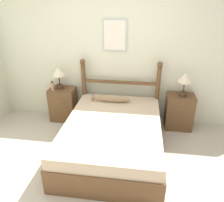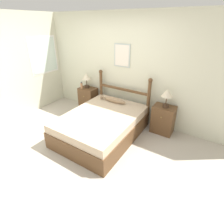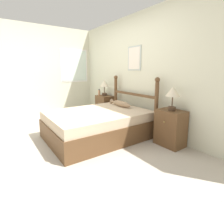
{
  "view_description": "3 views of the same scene",
  "coord_description": "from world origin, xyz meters",
  "px_view_note": "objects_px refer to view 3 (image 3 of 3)",
  "views": [
    {
      "loc": [
        0.58,
        -2.06,
        2.16
      ],
      "look_at": [
        0.15,
        0.97,
        0.7
      ],
      "focal_mm": 35.0,
      "sensor_mm": 36.0,
      "label": 1
    },
    {
      "loc": [
        2.13,
        -1.95,
        2.32
      ],
      "look_at": [
        0.29,
        0.95,
        0.74
      ],
      "focal_mm": 28.0,
      "sensor_mm": 36.0,
      "label": 2
    },
    {
      "loc": [
        3.1,
        -1.03,
        1.32
      ],
      "look_at": [
        0.13,
        1.05,
        0.68
      ],
      "focal_mm": 28.0,
      "sensor_mm": 36.0,
      "label": 3
    }
  ],
  "objects_px": {
    "nightstand_left": "(105,107)",
    "fish_pillow": "(120,104)",
    "table_lamp_right": "(173,93)",
    "bed": "(98,124)",
    "bottle": "(99,92)",
    "table_lamp_left": "(104,85)",
    "nightstand_right": "(170,128)"
  },
  "relations": [
    {
      "from": "nightstand_left",
      "to": "fish_pillow",
      "type": "relative_size",
      "value": 0.94
    },
    {
      "from": "table_lamp_right",
      "to": "bed",
      "type": "bearing_deg",
      "value": -142.86
    },
    {
      "from": "nightstand_left",
      "to": "bottle",
      "type": "xyz_separation_m",
      "value": [
        -0.13,
        -0.09,
        0.4
      ]
    },
    {
      "from": "nightstand_left",
      "to": "table_lamp_left",
      "type": "distance_m",
      "value": 0.62
    },
    {
      "from": "bed",
      "to": "nightstand_right",
      "type": "height_order",
      "value": "nightstand_right"
    },
    {
      "from": "bed",
      "to": "table_lamp_right",
      "type": "bearing_deg",
      "value": 37.14
    },
    {
      "from": "nightstand_left",
      "to": "nightstand_right",
      "type": "bearing_deg",
      "value": 0.0
    },
    {
      "from": "nightstand_right",
      "to": "table_lamp_left",
      "type": "xyz_separation_m",
      "value": [
        -2.18,
        0.01,
        0.61
      ]
    },
    {
      "from": "bed",
      "to": "nightstand_right",
      "type": "distance_m",
      "value": 1.36
    },
    {
      "from": "nightstand_right",
      "to": "fish_pillow",
      "type": "relative_size",
      "value": 0.94
    },
    {
      "from": "table_lamp_left",
      "to": "fish_pillow",
      "type": "bearing_deg",
      "value": -11.88
    },
    {
      "from": "bed",
      "to": "bottle",
      "type": "distance_m",
      "value": 1.49
    },
    {
      "from": "bed",
      "to": "fish_pillow",
      "type": "distance_m",
      "value": 0.74
    },
    {
      "from": "bed",
      "to": "bottle",
      "type": "xyz_separation_m",
      "value": [
        -1.2,
        0.75,
        0.46
      ]
    },
    {
      "from": "nightstand_right",
      "to": "table_lamp_right",
      "type": "xyz_separation_m",
      "value": [
        0.02,
        -0.02,
        0.61
      ]
    },
    {
      "from": "table_lamp_left",
      "to": "fish_pillow",
      "type": "xyz_separation_m",
      "value": [
        0.98,
        -0.21,
        -0.35
      ]
    },
    {
      "from": "table_lamp_left",
      "to": "bottle",
      "type": "height_order",
      "value": "table_lamp_left"
    },
    {
      "from": "nightstand_right",
      "to": "bed",
      "type": "bearing_deg",
      "value": -141.92
    },
    {
      "from": "table_lamp_left",
      "to": "bottle",
      "type": "distance_m",
      "value": 0.26
    },
    {
      "from": "bottle",
      "to": "table_lamp_right",
      "type": "bearing_deg",
      "value": 1.96
    },
    {
      "from": "table_lamp_left",
      "to": "fish_pillow",
      "type": "distance_m",
      "value": 1.06
    },
    {
      "from": "nightstand_left",
      "to": "nightstand_right",
      "type": "distance_m",
      "value": 2.15
    },
    {
      "from": "bed",
      "to": "table_lamp_left",
      "type": "relative_size",
      "value": 4.61
    },
    {
      "from": "bed",
      "to": "fish_pillow",
      "type": "xyz_separation_m",
      "value": [
        -0.12,
        0.65,
        0.33
      ]
    },
    {
      "from": "table_lamp_left",
      "to": "table_lamp_right",
      "type": "height_order",
      "value": "same"
    },
    {
      "from": "bottle",
      "to": "fish_pillow",
      "type": "height_order",
      "value": "bottle"
    },
    {
      "from": "table_lamp_right",
      "to": "table_lamp_left",
      "type": "bearing_deg",
      "value": 179.2
    },
    {
      "from": "nightstand_right",
      "to": "table_lamp_left",
      "type": "distance_m",
      "value": 2.27
    },
    {
      "from": "nightstand_left",
      "to": "table_lamp_right",
      "type": "xyz_separation_m",
      "value": [
        2.16,
        -0.02,
        0.61
      ]
    },
    {
      "from": "table_lamp_right",
      "to": "nightstand_left",
      "type": "bearing_deg",
      "value": 179.58
    },
    {
      "from": "table_lamp_right",
      "to": "fish_pillow",
      "type": "bearing_deg",
      "value": -171.72
    },
    {
      "from": "bed",
      "to": "bottle",
      "type": "relative_size",
      "value": 10.53
    }
  ]
}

